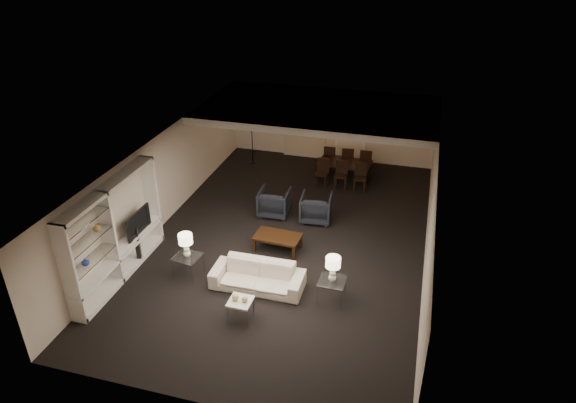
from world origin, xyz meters
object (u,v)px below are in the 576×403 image
at_px(pendant_light, 329,126).
at_px(chair_nm, 341,175).
at_px(sofa, 258,276).
at_px(vase_blue, 85,262).
at_px(floor_speaker, 138,245).
at_px(chair_nr, 360,178).
at_px(armchair_left, 274,202).
at_px(side_table_left, 188,266).
at_px(chair_nl, 322,173).
at_px(table_lamp_left, 186,246).
at_px(table_lamp_right, 333,269).
at_px(dining_table, 344,171).
at_px(marble_table, 241,310).
at_px(television, 135,222).
at_px(vase_amber, 97,227).
at_px(chair_fr, 366,161).
at_px(side_table_right, 332,290).
at_px(chair_fl, 330,157).
at_px(chair_fm, 348,159).
at_px(coffee_table, 278,243).
at_px(armchair_right, 316,208).
at_px(floor_lamp, 252,141).

distance_m(pendant_light, chair_nm, 1.58).
relative_size(sofa, vase_blue, 12.38).
distance_m(floor_speaker, chair_nr, 6.99).
distance_m(armchair_left, chair_nr, 3.01).
distance_m(side_table_left, chair_nl, 5.81).
height_order(table_lamp_left, chair_nl, table_lamp_left).
bearing_deg(table_lamp_right, dining_table, 97.49).
distance_m(sofa, chair_nm, 5.53).
distance_m(marble_table, television, 3.57).
distance_m(television, vase_amber, 1.45).
relative_size(table_lamp_left, chair_fr, 0.68).
xyz_separation_m(side_table_right, chair_nl, (-1.40, 5.45, 0.17)).
relative_size(chair_nl, chair_fl, 1.00).
bearing_deg(television, chair_fl, -28.36).
bearing_deg(chair_fl, floor_speaker, 59.73).
relative_size(sofa, chair_fm, 2.40).
distance_m(chair_fl, chair_fr, 1.20).
bearing_deg(chair_nl, coffee_table, -91.14).
bearing_deg(armchair_left, chair_fr, -124.11).
distance_m(table_lamp_right, chair_fm, 6.81).
bearing_deg(armchair_right, television, 32.95).
height_order(vase_amber, chair_nm, vase_amber).
relative_size(vase_amber, floor_lamp, 0.12).
bearing_deg(vase_amber, chair_fl, 65.68).
xyz_separation_m(television, vase_amber, (-0.03, -1.32, 0.61)).
bearing_deg(table_lamp_left, coffee_table, 43.26).
xyz_separation_m(side_table_right, television, (-4.87, 0.33, 0.77)).
distance_m(armchair_left, chair_fr, 4.04).
relative_size(marble_table, floor_lamp, 0.31).
relative_size(chair_fm, chair_fr, 1.00).
distance_m(armchair_left, table_lamp_left, 3.51).
height_order(table_lamp_right, chair_nl, table_lamp_right).
distance_m(vase_blue, chair_fl, 9.04).
relative_size(chair_nl, floor_lamp, 0.56).
height_order(table_lamp_right, chair_fm, table_lamp_right).
bearing_deg(sofa, chair_nl, 86.31).
bearing_deg(television, sofa, -95.87).
xyz_separation_m(side_table_right, chair_fm, (-0.80, 6.75, 0.17)).
bearing_deg(pendant_light, armchair_right, -85.38).
xyz_separation_m(armchair_left, table_lamp_right, (2.30, -3.30, 0.44)).
height_order(pendant_light, armchair_right, pendant_light).
height_order(sofa, coffee_table, sofa).
relative_size(sofa, floor_speaker, 2.18).
height_order(side_table_left, marble_table, side_table_left).
height_order(table_lamp_right, television, television).
height_order(armchair_right, table_lamp_left, table_lamp_left).
xyz_separation_m(pendant_light, chair_fm, (0.49, 1.07, -1.49)).
relative_size(armchair_left, chair_nl, 0.98).
bearing_deg(vase_blue, chair_nm, 59.65).
xyz_separation_m(armchair_left, chair_fr, (2.10, 3.45, 0.05)).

